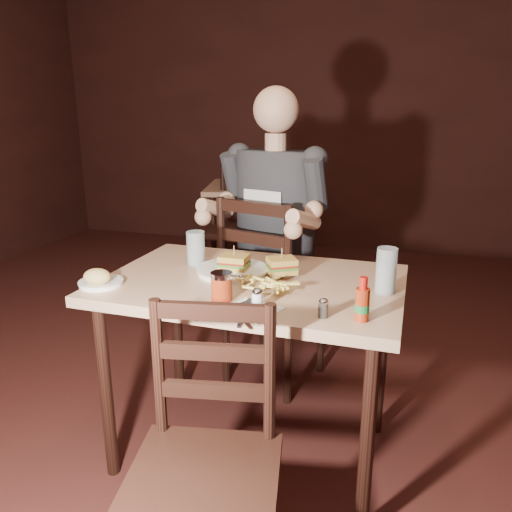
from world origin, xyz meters
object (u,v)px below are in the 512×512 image
(bg_chair_far, at_px, (270,214))
(diner, at_px, (271,193))
(glass_left, at_px, (196,248))
(syrup_dispenser, at_px, (222,286))
(dinner_plate, at_px, (232,271))
(main_table, at_px, (252,301))
(side_plate, at_px, (101,284))
(glass_right, at_px, (386,271))
(chair_near, at_px, (203,480))
(chair_far, at_px, (275,290))
(hot_sauce, at_px, (363,299))
(bg_chair_near, at_px, (235,231))
(bg_table, at_px, (255,196))

(bg_chair_far, bearing_deg, diner, 106.41)
(glass_left, xyz_separation_m, syrup_dispenser, (0.24, -0.36, -0.02))
(dinner_plate, bearing_deg, main_table, -28.58)
(side_plate, bearing_deg, syrup_dispenser, -2.24)
(glass_right, bearing_deg, main_table, 179.13)
(chair_near, relative_size, bg_chair_far, 1.08)
(diner, xyz_separation_m, glass_left, (-0.21, -0.45, -0.17))
(chair_far, distance_m, side_plate, 1.00)
(chair_near, relative_size, glass_left, 6.24)
(diner, xyz_separation_m, hot_sauce, (0.51, -0.86, -0.17))
(chair_far, bearing_deg, glass_right, 148.00)
(bg_chair_near, height_order, side_plate, bg_chair_near)
(main_table, bearing_deg, syrup_dispenser, -99.77)
(bg_table, bearing_deg, glass_right, -63.94)
(side_plate, bearing_deg, chair_far, 61.19)
(diner, distance_m, glass_left, 0.53)
(bg_chair_far, bearing_deg, bg_chair_near, 92.12)
(hot_sauce, bearing_deg, dinner_plate, 147.84)
(dinner_plate, bearing_deg, bg_table, 103.89)
(chair_near, xyz_separation_m, glass_right, (0.43, 0.70, 0.41))
(diner, relative_size, glass_left, 6.99)
(bg_table, bearing_deg, diner, -71.63)
(side_plate, bearing_deg, glass_right, 11.59)
(chair_near, xyz_separation_m, dinner_plate, (-0.17, 0.76, 0.34))
(syrup_dispenser, bearing_deg, glass_left, 126.04)
(main_table, xyz_separation_m, bg_table, (-0.68, 2.39, -0.00))
(glass_left, height_order, hot_sauce, same)
(bg_chair_far, height_order, side_plate, bg_chair_far)
(chair_near, relative_size, glass_right, 5.36)
(glass_left, bearing_deg, main_table, -23.59)
(bg_table, height_order, chair_near, chair_near)
(main_table, bearing_deg, glass_right, -0.87)
(main_table, xyz_separation_m, side_plate, (-0.52, -0.22, 0.09))
(main_table, height_order, chair_near, chair_near)
(main_table, relative_size, chair_far, 1.16)
(bg_table, distance_m, chair_near, 3.19)
(glass_right, height_order, syrup_dispenser, glass_right)
(syrup_dispenser, bearing_deg, diner, 94.46)
(hot_sauce, xyz_separation_m, syrup_dispenser, (-0.47, 0.05, -0.02))
(chair_near, height_order, glass_left, glass_left)
(chair_far, relative_size, diner, 1.01)
(chair_near, bearing_deg, diner, 86.52)
(glass_right, distance_m, syrup_dispenser, 0.58)
(main_table, height_order, hot_sauce, hot_sauce)
(bg_table, distance_m, syrup_dispenser, 2.70)
(bg_chair_far, bearing_deg, side_plate, 94.90)
(chair_near, bearing_deg, glass_left, 103.04)
(bg_table, bearing_deg, glass_left, -80.13)
(glass_left, height_order, side_plate, glass_left)
(main_table, relative_size, diner, 1.17)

